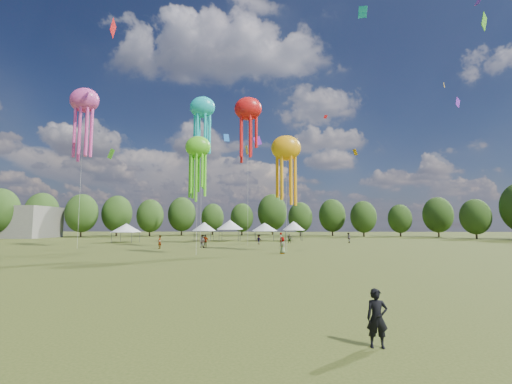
{
  "coord_description": "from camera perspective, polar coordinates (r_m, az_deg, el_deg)",
  "views": [
    {
      "loc": [
        5.19,
        -12.27,
        3.38
      ],
      "look_at": [
        3.82,
        15.0,
        6.0
      ],
      "focal_mm": 23.83,
      "sensor_mm": 36.0,
      "label": 1
    }
  ],
  "objects": [
    {
      "name": "treeline",
      "position": [
        75.4,
        -4.02,
        -3.07
      ],
      "size": [
        201.57,
        95.24,
        13.43
      ],
      "color": "#38281C",
      "rests_on": "ground"
    },
    {
      "name": "observer_main",
      "position": [
        10.59,
        19.66,
        -19.29
      ],
      "size": [
        0.6,
        0.41,
        1.59
      ],
      "primitive_type": "imported",
      "rotation": [
        0.0,
        0.0,
        -0.05
      ],
      "color": "black",
      "rests_on": "ground"
    },
    {
      "name": "spectator_near",
      "position": [
        50.31,
        -9.03,
        -8.18
      ],
      "size": [
        1.1,
        0.97,
        1.9
      ],
      "primitive_type": "imported",
      "rotation": [
        0.0,
        0.0,
        2.83
      ],
      "color": "gray",
      "rests_on": "ground"
    },
    {
      "name": "small_kites",
      "position": [
        60.04,
        -1.75,
        22.1
      ],
      "size": [
        70.16,
        65.49,
        44.33
      ],
      "color": "#18CAD1",
      "rests_on": "ground"
    },
    {
      "name": "festival_tents",
      "position": [
        69.98,
        -5.38,
        -5.75
      ],
      "size": [
        37.19,
        13.17,
        4.35
      ],
      "color": "#47474C",
      "rests_on": "ground"
    },
    {
      "name": "show_kites",
      "position": [
        51.41,
        -9.04,
        10.44
      ],
      "size": [
        33.4,
        20.4,
        24.86
      ],
      "color": "#18CAD1",
      "rests_on": "ground"
    },
    {
      "name": "ground",
      "position": [
        13.74,
        -20.62,
        -19.36
      ],
      "size": [
        300.0,
        300.0,
        0.0
      ],
      "primitive_type": "plane",
      "color": "#384416",
      "rests_on": "ground"
    },
    {
      "name": "spectators_far",
      "position": [
        56.47,
        3.02,
        -8.0
      ],
      "size": [
        30.38,
        29.83,
        1.92
      ],
      "color": "gray",
      "rests_on": "ground"
    }
  ]
}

